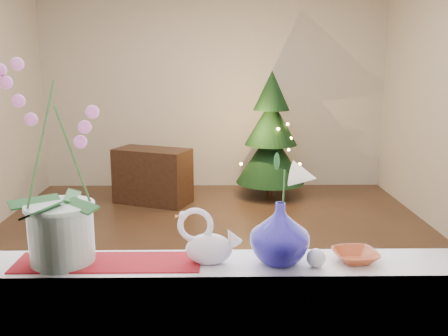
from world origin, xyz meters
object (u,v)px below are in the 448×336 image
at_px(blue_vase, 280,228).
at_px(paperweight, 316,258).
at_px(orchid_pot, 56,164).
at_px(swan, 209,237).
at_px(amber_dish, 355,257).
at_px(xmas_tree, 271,135).
at_px(side_table, 153,176).

height_order(blue_vase, paperweight, blue_vase).
xyz_separation_m(orchid_pot, swan, (0.56, -0.01, -0.28)).
height_order(blue_vase, amber_dish, blue_vase).
relative_size(paperweight, amber_dish, 0.49).
bearing_deg(xmas_tree, paperweight, -93.96).
height_order(blue_vase, side_table, blue_vase).
height_order(orchid_pot, paperweight, orchid_pot).
distance_m(blue_vase, side_table, 4.21).
relative_size(amber_dish, xmas_tree, 0.09).
bearing_deg(orchid_pot, blue_vase, -0.55).
bearing_deg(blue_vase, swan, -178.80).
height_order(xmas_tree, side_table, xmas_tree).
height_order(amber_dish, side_table, amber_dish).
bearing_deg(amber_dish, swan, -179.34).
distance_m(swan, amber_dish, 0.57).
height_order(orchid_pot, blue_vase, orchid_pot).
xyz_separation_m(blue_vase, side_table, (-1.00, 4.03, -0.73)).
relative_size(orchid_pot, swan, 3.16).
height_order(swan, xmas_tree, xmas_tree).
relative_size(swan, blue_vase, 0.89).
distance_m(swan, paperweight, 0.41).
distance_m(orchid_pot, side_table, 4.14).
distance_m(swan, xmas_tree, 4.38).
xyz_separation_m(paperweight, side_table, (-1.13, 4.07, -0.63)).
xyz_separation_m(swan, blue_vase, (0.27, 0.01, 0.03)).
distance_m(paperweight, side_table, 4.28).
bearing_deg(side_table, blue_vase, -53.49).
distance_m(orchid_pot, paperweight, 1.02).
bearing_deg(blue_vase, amber_dish, 0.16).
bearing_deg(blue_vase, paperweight, -20.55).
bearing_deg(paperweight, xmas_tree, 86.04).
relative_size(orchid_pot, side_table, 0.87).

